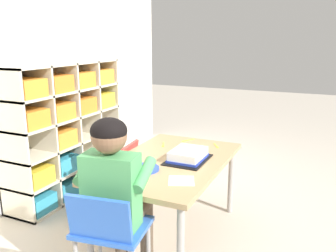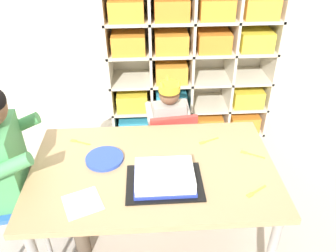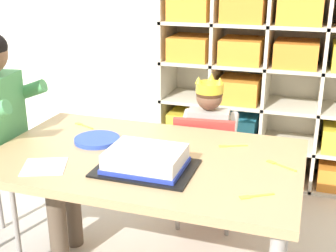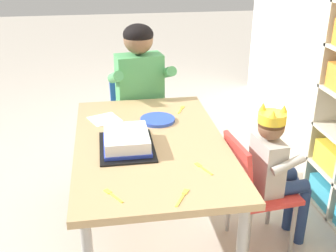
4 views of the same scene
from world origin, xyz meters
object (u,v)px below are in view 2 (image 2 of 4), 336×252
object	(u,v)px
child_with_crown	(168,117)
classroom_chair_adult_side	(4,195)
activity_table	(154,175)
paper_plate_stack	(105,159)
fork_near_cake_tray	(251,154)
classroom_chair_blue	(171,142)
fork_near_child_seat	(208,141)
adult_helper_seated	(17,160)
birthday_cake_on_tray	(164,178)
fork_at_table_front_edge	(79,142)
fork_by_napkin	(255,192)

from	to	relation	value
child_with_crown	classroom_chair_adult_side	bearing A→B (deg)	28.82
activity_table	classroom_chair_adult_side	size ratio (longest dim) A/B	1.76
activity_table	paper_plate_stack	distance (m)	0.27
activity_table	fork_near_cake_tray	distance (m)	0.53
classroom_chair_blue	paper_plate_stack	world-z (taller)	classroom_chair_blue
fork_near_child_seat	classroom_chair_blue	bearing A→B (deg)	96.64
adult_helper_seated	birthday_cake_on_tray	world-z (taller)	adult_helper_seated
adult_helper_seated	paper_plate_stack	size ratio (longest dim) A/B	5.48
activity_table	child_with_crown	bearing A→B (deg)	79.47
birthday_cake_on_tray	fork_near_cake_tray	xyz separation A→B (m)	(0.47, 0.19, -0.03)
adult_helper_seated	fork_at_table_front_edge	distance (m)	0.34
classroom_chair_blue	fork_near_cake_tray	xyz separation A→B (m)	(0.39, -0.45, 0.24)
paper_plate_stack	fork_at_table_front_edge	world-z (taller)	paper_plate_stack
paper_plate_stack	fork_near_cake_tray	world-z (taller)	paper_plate_stack
fork_by_napkin	fork_near_cake_tray	distance (m)	0.28
paper_plate_stack	classroom_chair_blue	bearing A→B (deg)	49.99
child_with_crown	fork_at_table_front_edge	world-z (taller)	child_with_crown
fork_near_child_seat	fork_near_cake_tray	world-z (taller)	same
adult_helper_seated	fork_at_table_front_edge	bearing A→B (deg)	-59.44
paper_plate_stack	fork_at_table_front_edge	distance (m)	0.23
birthday_cake_on_tray	fork_near_child_seat	xyz separation A→B (m)	(0.26, 0.32, -0.03)
paper_plate_stack	adult_helper_seated	bearing A→B (deg)	-173.84
classroom_chair_blue	classroom_chair_adult_side	size ratio (longest dim) A/B	0.91
paper_plate_stack	fork_near_child_seat	xyz separation A→B (m)	(0.56, 0.13, -0.01)
classroom_chair_blue	child_with_crown	bearing A→B (deg)	-90.53
adult_helper_seated	fork_near_cake_tray	xyz separation A→B (m)	(1.19, 0.04, -0.06)
adult_helper_seated	paper_plate_stack	xyz separation A→B (m)	(0.42, 0.05, -0.05)
fork_by_napkin	child_with_crown	bearing A→B (deg)	80.78
activity_table	paper_plate_stack	world-z (taller)	paper_plate_stack
classroom_chair_adult_side	fork_near_child_seat	size ratio (longest dim) A/B	5.87
child_with_crown	adult_helper_seated	bearing A→B (deg)	31.75
fork_near_child_seat	fork_at_table_front_edge	world-z (taller)	same
classroom_chair_adult_side	fork_by_napkin	bearing A→B (deg)	-108.25
activity_table	classroom_chair_adult_side	distance (m)	0.79
adult_helper_seated	fork_by_napkin	xyz separation A→B (m)	(1.13, -0.23, -0.06)
activity_table	adult_helper_seated	distance (m)	0.68
birthday_cake_on_tray	paper_plate_stack	distance (m)	0.36
activity_table	birthday_cake_on_tray	world-z (taller)	birthday_cake_on_tray
adult_helper_seated	fork_by_napkin	world-z (taller)	adult_helper_seated
birthday_cake_on_tray	fork_by_napkin	size ratio (longest dim) A/B	3.25
paper_plate_stack	fork_by_napkin	distance (m)	0.77
child_with_crown	fork_at_table_front_edge	size ratio (longest dim) A/B	6.84
activity_table	adult_helper_seated	bearing A→B (deg)	177.75
birthday_cake_on_tray	fork_near_cake_tray	bearing A→B (deg)	21.99
classroom_chair_blue	classroom_chair_adult_side	xyz separation A→B (m)	(-0.91, -0.51, 0.08)
child_with_crown	fork_near_child_seat	world-z (taller)	child_with_crown
fork_by_napkin	fork_near_cake_tray	bearing A→B (deg)	46.96
classroom_chair_blue	fork_near_child_seat	xyz separation A→B (m)	(0.18, -0.32, 0.24)
activity_table	child_with_crown	xyz separation A→B (m)	(0.12, 0.63, -0.05)
fork_by_napkin	activity_table	bearing A→B (deg)	124.17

